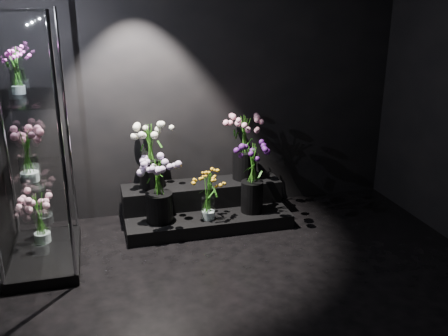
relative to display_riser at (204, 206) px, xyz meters
name	(u,v)px	position (x,y,z in m)	size (l,w,h in m)	color
floor	(275,309)	(0.16, -1.67, -0.15)	(4.00, 4.00, 0.00)	black
wall_back	(211,79)	(0.16, 0.33, 1.25)	(4.00, 4.00, 0.00)	black
display_riser	(204,206)	(0.00, 0.00, 0.00)	(1.64, 0.73, 0.36)	black
display_case	(31,145)	(-1.53, -0.49, 0.91)	(0.58, 0.96, 2.12)	black
bouquet_orange_bells	(208,195)	(-0.02, -0.29, 0.24)	(0.30, 0.30, 0.48)	white
bouquet_lilac	(159,187)	(-0.49, -0.22, 0.34)	(0.50, 0.50, 0.62)	black
bouquet_purple	(252,173)	(0.44, -0.22, 0.40)	(0.45, 0.45, 0.71)	black
bouquet_cream_roses	(150,149)	(-0.51, 0.12, 0.62)	(0.40, 0.40, 0.68)	black
bouquet_pink_roses	(245,143)	(0.47, 0.13, 0.60)	(0.43, 0.43, 0.67)	black
bouquet_case_pink	(27,154)	(-1.54, -0.70, 0.90)	(0.34, 0.34, 0.43)	white
bouquet_case_magenta	(16,69)	(-1.59, -0.34, 1.50)	(0.26, 0.26, 0.39)	white
bouquet_case_base_pink	(40,216)	(-1.56, -0.30, 0.20)	(0.35, 0.35, 0.49)	white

